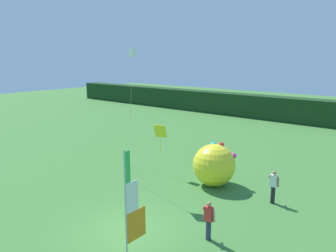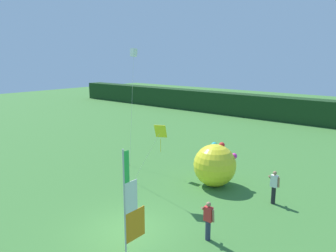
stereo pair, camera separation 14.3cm
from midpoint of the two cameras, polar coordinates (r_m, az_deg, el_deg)
ground_plane at (r=15.37m, az=-6.85°, el=-17.22°), size 120.00×120.00×0.00m
distant_treeline at (r=40.27m, az=24.64°, el=2.13°), size 80.00×2.40×2.81m
banner_flag at (r=12.32m, az=-6.64°, el=-13.98°), size 0.06×1.03×4.38m
person_near_banner at (r=18.05m, az=17.54°, el=-9.86°), size 0.55×0.48×1.76m
person_mid_field at (r=14.17m, az=6.76°, el=-15.76°), size 0.55×0.48×1.68m
inflatable_balloon at (r=19.59m, az=7.77°, el=-6.69°), size 2.50×2.50×2.57m
kite_yellow_diamond_1 at (r=17.04m, az=-1.80°, el=-1.40°), size 3.27×1.11×4.08m
kite_white_box_2 at (r=23.18m, az=-6.35°, el=12.36°), size 0.64×1.28×8.04m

